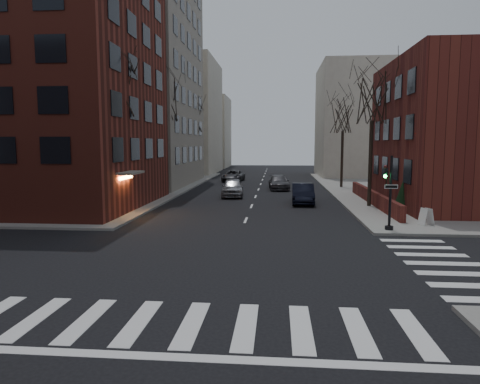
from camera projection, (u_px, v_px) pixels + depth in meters
name	position (u px, v px, depth m)	size (l,w,h in m)	color
ground	(221.00, 281.00, 14.93)	(160.00, 160.00, 0.00)	black
building_left_brick	(42.00, 86.00, 31.58)	(15.00, 15.00, 18.00)	maroon
building_left_tan	(111.00, 62.00, 48.47)	(18.00, 18.00, 28.00)	gray
building_right_brick	(474.00, 134.00, 31.69)	(12.00, 14.00, 11.00)	maroon
low_wall_right	(373.00, 198.00, 32.86)	(0.35, 16.00, 1.00)	maroon
building_distant_la	(174.00, 117.00, 69.65)	(14.00, 16.00, 18.00)	beige
building_distant_ra	(368.00, 121.00, 62.22)	(14.00, 14.00, 16.00)	beige
building_distant_lb	(204.00, 132.00, 86.53)	(10.00, 12.00, 14.00)	beige
traffic_signal	(389.00, 197.00, 22.93)	(0.76, 0.44, 4.00)	black
tree_left_a	(117.00, 88.00, 28.59)	(4.18, 4.18, 10.26)	#2D231C
tree_left_b	(164.00, 100.00, 40.42)	(4.40, 4.40, 10.80)	#2D231C
tree_left_c	(193.00, 118.00, 54.37)	(3.96, 3.96, 9.72)	#2D231C
tree_right_a	(373.00, 99.00, 31.08)	(3.96, 3.96, 9.72)	#2D231C
tree_right_b	(343.00, 117.00, 44.98)	(3.74, 3.74, 9.18)	#2D231C
streetlamp_near	(160.00, 150.00, 36.93)	(0.36, 0.36, 6.28)	black
streetlamp_far	(201.00, 148.00, 56.73)	(0.36, 0.36, 6.28)	black
parked_sedan	(303.00, 194.00, 34.15)	(1.69, 4.85, 1.60)	black
car_lane_silver	(233.00, 188.00, 38.71)	(1.91, 4.75, 1.62)	#949499
car_lane_gray	(279.00, 182.00, 44.65)	(2.04, 5.02, 1.46)	#3A393E
car_lane_far	(233.00, 176.00, 54.13)	(2.34, 5.08, 1.41)	#3C3B40
sandwich_board	(426.00, 216.00, 24.43)	(0.43, 0.61, 0.98)	silver
evergreen_shrub	(403.00, 195.00, 29.11)	(1.36, 1.36, 2.27)	black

